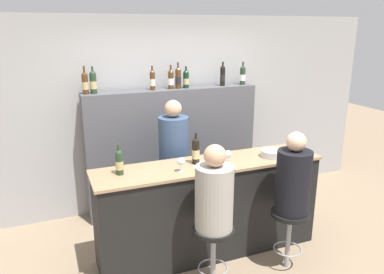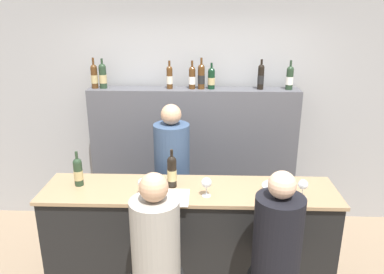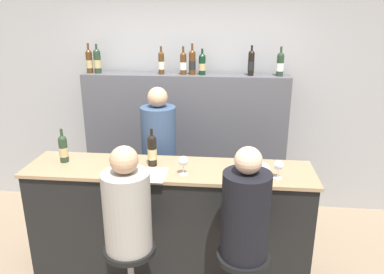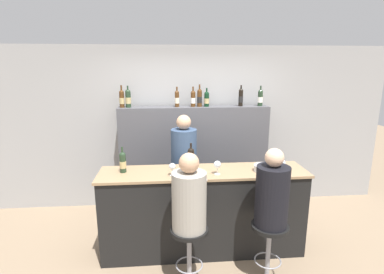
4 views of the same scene
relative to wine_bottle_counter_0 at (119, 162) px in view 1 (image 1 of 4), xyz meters
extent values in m
plane|color=#8C755B|center=(0.95, -0.30, -1.19)|extent=(16.00, 16.00, 0.00)
cube|color=#9E9E9E|center=(0.95, 1.39, 0.11)|extent=(6.40, 0.05, 2.60)
cube|color=black|center=(0.95, -0.04, -0.67)|extent=(2.44, 0.52, 1.03)
cube|color=#997A56|center=(0.95, -0.04, -0.14)|extent=(2.48, 0.56, 0.03)
cube|color=#4C4C51|center=(0.95, 1.17, -0.35)|extent=(2.32, 0.28, 1.67)
cylinder|color=#233823|center=(0.00, 0.00, -0.02)|extent=(0.07, 0.07, 0.21)
cylinder|color=tan|center=(0.00, 0.00, -0.03)|extent=(0.08, 0.08, 0.08)
sphere|color=#233823|center=(0.00, 0.00, 0.08)|extent=(0.07, 0.07, 0.07)
cylinder|color=#233823|center=(0.00, 0.00, 0.14)|extent=(0.02, 0.02, 0.08)
cylinder|color=black|center=(0.80, 0.00, -0.01)|extent=(0.08, 0.08, 0.24)
cylinder|color=tan|center=(0.80, 0.00, -0.02)|extent=(0.08, 0.08, 0.10)
sphere|color=black|center=(0.80, 0.00, 0.11)|extent=(0.08, 0.08, 0.08)
cylinder|color=black|center=(0.80, 0.00, 0.17)|extent=(0.02, 0.02, 0.08)
cylinder|color=#4C2D14|center=(-0.14, 1.17, 0.60)|extent=(0.07, 0.07, 0.22)
cylinder|color=tan|center=(-0.14, 1.17, 0.59)|extent=(0.07, 0.07, 0.09)
sphere|color=#4C2D14|center=(-0.14, 1.17, 0.71)|extent=(0.07, 0.07, 0.07)
cylinder|color=#4C2D14|center=(-0.14, 1.17, 0.77)|extent=(0.02, 0.02, 0.09)
cylinder|color=#233823|center=(-0.05, 1.17, 0.60)|extent=(0.08, 0.08, 0.23)
cylinder|color=tan|center=(-0.05, 1.17, 0.59)|extent=(0.08, 0.08, 0.09)
sphere|color=#233823|center=(-0.05, 1.17, 0.72)|extent=(0.08, 0.08, 0.08)
cylinder|color=#233823|center=(-0.05, 1.17, 0.77)|extent=(0.02, 0.02, 0.08)
cylinder|color=#4C2D14|center=(0.69, 1.17, 0.59)|extent=(0.07, 0.07, 0.22)
cylinder|color=beige|center=(0.69, 1.17, 0.58)|extent=(0.07, 0.07, 0.09)
sphere|color=#4C2D14|center=(0.69, 1.17, 0.70)|extent=(0.07, 0.07, 0.07)
cylinder|color=#4C2D14|center=(0.69, 1.17, 0.75)|extent=(0.02, 0.02, 0.08)
cylinder|color=#4C2D14|center=(0.93, 1.17, 0.59)|extent=(0.07, 0.07, 0.21)
cylinder|color=white|center=(0.93, 1.17, 0.58)|extent=(0.07, 0.07, 0.08)
sphere|color=#4C2D14|center=(0.93, 1.17, 0.69)|extent=(0.07, 0.07, 0.07)
cylinder|color=#4C2D14|center=(0.93, 1.17, 0.75)|extent=(0.02, 0.02, 0.08)
cylinder|color=#4C2D14|center=(1.03, 1.17, 0.60)|extent=(0.07, 0.07, 0.23)
cylinder|color=black|center=(1.03, 1.17, 0.59)|extent=(0.08, 0.08, 0.09)
sphere|color=#4C2D14|center=(1.03, 1.17, 0.72)|extent=(0.07, 0.07, 0.07)
cylinder|color=#4C2D14|center=(1.03, 1.17, 0.78)|extent=(0.02, 0.02, 0.09)
cylinder|color=black|center=(1.14, 1.17, 0.58)|extent=(0.08, 0.08, 0.19)
cylinder|color=tan|center=(1.14, 1.17, 0.57)|extent=(0.08, 0.08, 0.08)
sphere|color=black|center=(1.14, 1.17, 0.68)|extent=(0.08, 0.08, 0.08)
cylinder|color=black|center=(1.14, 1.17, 0.73)|extent=(0.02, 0.02, 0.08)
cylinder|color=black|center=(1.68, 1.17, 0.60)|extent=(0.07, 0.07, 0.24)
cylinder|color=black|center=(1.68, 1.17, 0.59)|extent=(0.07, 0.07, 0.09)
sphere|color=black|center=(1.68, 1.17, 0.72)|extent=(0.07, 0.07, 0.07)
cylinder|color=black|center=(1.68, 1.17, 0.77)|extent=(0.02, 0.02, 0.07)
cylinder|color=#233823|center=(1.99, 1.17, 0.59)|extent=(0.08, 0.08, 0.21)
cylinder|color=white|center=(1.99, 1.17, 0.58)|extent=(0.08, 0.08, 0.09)
sphere|color=#233823|center=(1.99, 1.17, 0.70)|extent=(0.08, 0.08, 0.08)
cylinder|color=#233823|center=(1.99, 1.17, 0.76)|extent=(0.02, 0.02, 0.08)
cylinder|color=silver|center=(0.58, -0.16, -0.12)|extent=(0.06, 0.06, 0.00)
cylinder|color=silver|center=(0.58, -0.16, -0.09)|extent=(0.01, 0.01, 0.07)
sphere|color=silver|center=(0.58, -0.16, -0.02)|extent=(0.08, 0.08, 0.08)
cylinder|color=silver|center=(1.09, -0.16, -0.12)|extent=(0.07, 0.07, 0.00)
cylinder|color=silver|center=(1.09, -0.16, -0.08)|extent=(0.01, 0.01, 0.08)
sphere|color=silver|center=(1.09, -0.16, -0.01)|extent=(0.08, 0.08, 0.08)
cylinder|color=silver|center=(1.86, -0.16, -0.12)|extent=(0.07, 0.07, 0.00)
cylinder|color=silver|center=(1.86, -0.16, -0.09)|extent=(0.01, 0.01, 0.07)
sphere|color=silver|center=(1.86, -0.16, -0.01)|extent=(0.08, 0.08, 0.08)
cylinder|color=#B7B7BC|center=(1.67, -0.11, -0.09)|extent=(0.25, 0.25, 0.07)
cube|color=white|center=(0.85, -0.20, -0.12)|extent=(0.21, 0.30, 0.00)
cylinder|color=gray|center=(0.73, -0.61, -0.89)|extent=(0.05, 0.05, 0.60)
torus|color=gray|center=(0.73, -0.61, -0.98)|extent=(0.29, 0.29, 0.02)
cylinder|color=black|center=(0.73, -0.61, -0.57)|extent=(0.40, 0.40, 0.04)
cylinder|color=gray|center=(0.73, -0.61, -0.24)|extent=(0.35, 0.35, 0.61)
sphere|color=tan|center=(0.73, -0.61, 0.17)|extent=(0.20, 0.20, 0.20)
cylinder|color=gray|center=(1.59, -0.61, -0.89)|extent=(0.05, 0.05, 0.60)
torus|color=gray|center=(1.59, -0.61, -0.98)|extent=(0.29, 0.29, 0.02)
cylinder|color=black|center=(1.59, -0.61, -0.57)|extent=(0.40, 0.40, 0.04)
cylinder|color=black|center=(1.59, -0.61, -0.22)|extent=(0.34, 0.34, 0.65)
sphere|color=#D8AD8C|center=(1.59, -0.61, 0.20)|extent=(0.19, 0.19, 0.19)
cylinder|color=#334766|center=(0.75, 0.56, -0.47)|extent=(0.35, 0.35, 1.44)
sphere|color=tan|center=(0.75, 0.56, 0.36)|extent=(0.20, 0.20, 0.20)
camera|label=1|loc=(-0.61, -3.42, 1.25)|focal=35.00mm
camera|label=2|loc=(1.07, -2.88, 1.30)|focal=35.00mm
camera|label=3|loc=(1.45, -2.98, 1.15)|focal=35.00mm
camera|label=4|loc=(0.52, -3.40, 1.09)|focal=28.00mm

